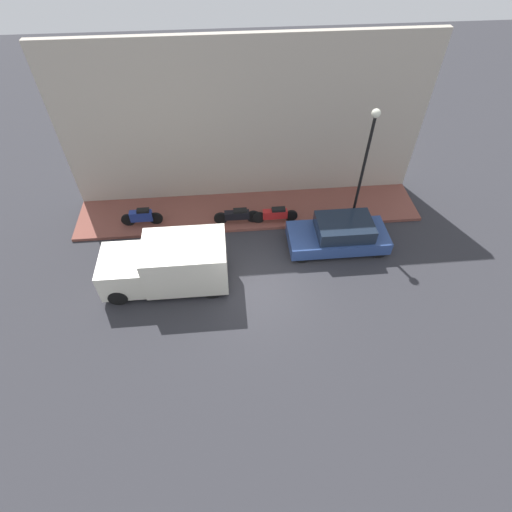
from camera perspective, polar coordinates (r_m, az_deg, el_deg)
The scene contains 9 objects.
ground_plane at distance 15.61m, azimuth 0.24°, elevation -4.53°, with size 60.00×60.00×0.00m, color #2D2D33.
sidewalk at distance 18.71m, azimuth -1.03°, elevation 6.46°, with size 2.59×15.57×0.14m.
building_facade at distance 17.88m, azimuth -1.56°, elevation 18.19°, with size 0.30×15.57×7.24m.
parked_car at distance 17.08m, azimuth 11.83°, elevation 3.04°, with size 1.83×4.15×1.34m.
delivery_van at distance 15.41m, azimuth -12.60°, elevation -1.16°, with size 2.03×4.71×2.01m.
motorcycle_blue at distance 18.32m, azimuth -16.03°, elevation 5.45°, with size 0.30×1.81×0.85m.
motorcycle_red at distance 17.80m, azimuth 2.77°, elevation 5.96°, with size 0.30×2.03×0.75m.
motorcycle_black at distance 17.75m, azimuth -2.70°, elevation 5.82°, with size 0.30×2.04×0.74m.
streetlamp at distance 16.73m, azimuth 15.54°, elevation 13.95°, with size 0.34×0.34×5.23m.
Camera 1 is at (-9.69, 0.93, 12.21)m, focal length 28.00 mm.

